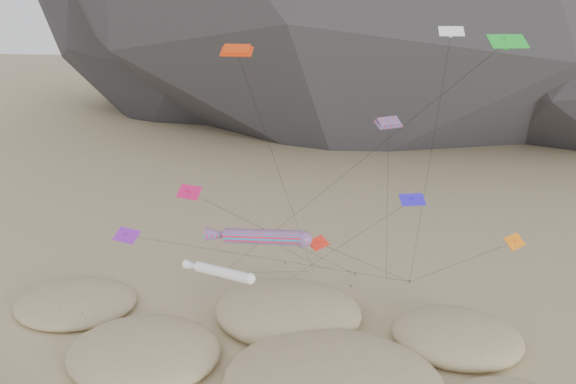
# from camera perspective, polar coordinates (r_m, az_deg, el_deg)

# --- Properties ---
(kite_stakes) EXTENTS (20.90, 4.60, 0.30)m
(kite_stakes) POSITION_cam_1_polar(r_m,az_deg,el_deg) (62.13, 4.07, -8.71)
(kite_stakes) COLOR #3F2D1E
(kite_stakes) RESTS_ON ground
(rainbow_tube_kite) EXTENTS (8.67, 19.90, 12.81)m
(rainbow_tube_kite) POSITION_cam_1_polar(r_m,az_deg,el_deg) (43.04, -2.85, -4.57)
(rainbow_tube_kite) COLOR #FE1A35
(rainbow_tube_kite) RESTS_ON ground
(white_tube_kite) EXTENTS (8.31, 19.70, 9.49)m
(white_tube_kite) POSITION_cam_1_polar(r_m,az_deg,el_deg) (44.76, -6.92, -8.05)
(white_tube_kite) COLOR white
(white_tube_kite) RESTS_ON ground
(orange_parafoil) EXTENTS (7.28, 9.27, 25.43)m
(orange_parafoil) POSITION_cam_1_polar(r_m,az_deg,el_deg) (49.21, -5.14, 13.85)
(orange_parafoil) COLOR red
(orange_parafoil) RESTS_ON ground
(multi_parafoil) EXTENTS (2.36, 12.08, 20.21)m
(multi_parafoil) POSITION_cam_1_polar(r_m,az_deg,el_deg) (45.58, 10.18, 6.67)
(multi_parafoil) COLOR red
(multi_parafoil) RESTS_ON ground
(delta_kites) EXTENTS (33.64, 18.12, 27.01)m
(delta_kites) POSITION_cam_1_polar(r_m,az_deg,el_deg) (44.26, 7.35, 2.68)
(delta_kites) COLOR red
(delta_kites) RESTS_ON ground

